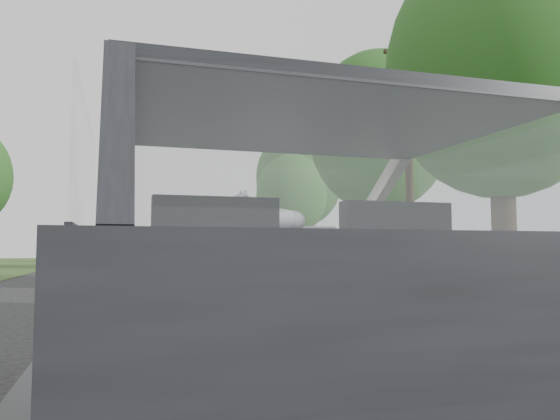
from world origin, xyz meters
TOP-DOWN VIEW (x-y plane):
  - subject_car at (0.00, 0.00)m, footprint 1.80×4.00m
  - dashboard at (0.00, 0.62)m, footprint 1.58×0.45m
  - driver_seat at (-0.40, -0.29)m, footprint 0.50×0.72m
  - passenger_seat at (0.40, -0.29)m, footprint 0.50×0.72m
  - steering_wheel at (-0.40, 0.33)m, footprint 0.36×0.36m
  - cat at (0.13, 0.58)m, footprint 0.54×0.28m
  - guardrail at (4.30, 10.00)m, footprint 0.05×90.00m
  - other_car at (0.79, 15.02)m, footprint 2.35×4.57m
  - highway_sign at (7.41, 16.42)m, footprint 0.25×1.03m
  - utility_pole at (6.75, 10.47)m, footprint 0.28×0.28m
  - tree_0 at (7.00, 7.07)m, footprint 5.39×5.39m
  - tree_1 at (10.30, 19.20)m, footprint 7.60×7.60m
  - tree_2 at (9.87, 30.57)m, footprint 5.02×5.02m
  - tree_3 at (11.71, 34.47)m, footprint 6.35×6.35m

SIDE VIEW (x-z plane):
  - guardrail at x=4.30m, z-range 0.42..0.74m
  - other_car at x=0.79m, z-range 0.00..1.44m
  - subject_car at x=0.00m, z-range 0.00..1.45m
  - dashboard at x=0.00m, z-range 0.70..1.00m
  - driver_seat at x=-0.40m, z-range 0.67..1.09m
  - passenger_seat at x=0.40m, z-range 0.67..1.09m
  - steering_wheel at x=-0.40m, z-range 0.90..0.94m
  - cat at x=0.13m, z-range 0.96..1.19m
  - highway_sign at x=7.41m, z-range 0.00..2.57m
  - tree_2 at x=9.87m, z-range 0.00..6.92m
  - utility_pole at x=6.75m, z-range 0.00..6.98m
  - tree_0 at x=7.00m, z-range 0.00..7.33m
  - tree_3 at x=11.71m, z-range 0.00..9.51m
  - tree_1 at x=10.30m, z-range 0.00..9.56m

